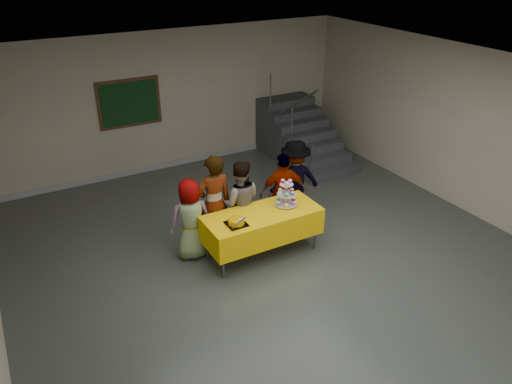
{
  "coord_description": "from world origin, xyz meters",
  "views": [
    {
      "loc": [
        -3.54,
        -5.01,
        4.64
      ],
      "look_at": [
        -0.11,
        1.12,
        1.05
      ],
      "focal_mm": 35.0,
      "sensor_mm": 36.0,
      "label": 1
    }
  ],
  "objects_px": {
    "schoolchild_a": "(191,219)",
    "schoolchild_e": "(295,180)",
    "schoolchild_c": "(240,202)",
    "staircase": "(298,136)",
    "cupcake_stand": "(286,195)",
    "schoolchild_b": "(214,204)",
    "bear_cake": "(236,221)",
    "noticeboard": "(130,103)",
    "schoolchild_d": "(283,192)",
    "bake_table": "(262,224)"
  },
  "relations": [
    {
      "from": "schoolchild_d",
      "to": "schoolchild_e",
      "type": "relative_size",
      "value": 0.95
    },
    {
      "from": "bake_table",
      "to": "bear_cake",
      "type": "relative_size",
      "value": 5.25
    },
    {
      "from": "schoolchild_a",
      "to": "schoolchild_c",
      "type": "bearing_deg",
      "value": -171.13
    },
    {
      "from": "schoolchild_a",
      "to": "schoolchild_e",
      "type": "height_order",
      "value": "schoolchild_e"
    },
    {
      "from": "bake_table",
      "to": "noticeboard",
      "type": "height_order",
      "value": "noticeboard"
    },
    {
      "from": "bear_cake",
      "to": "schoolchild_b",
      "type": "height_order",
      "value": "schoolchild_b"
    },
    {
      "from": "schoolchild_b",
      "to": "schoolchild_e",
      "type": "height_order",
      "value": "schoolchild_b"
    },
    {
      "from": "cupcake_stand",
      "to": "bear_cake",
      "type": "bearing_deg",
      "value": -170.66
    },
    {
      "from": "cupcake_stand",
      "to": "bear_cake",
      "type": "relative_size",
      "value": 1.24
    },
    {
      "from": "schoolchild_b",
      "to": "staircase",
      "type": "relative_size",
      "value": 0.7
    },
    {
      "from": "schoolchild_d",
      "to": "schoolchild_a",
      "type": "bearing_deg",
      "value": 15.59
    },
    {
      "from": "bake_table",
      "to": "noticeboard",
      "type": "relative_size",
      "value": 1.45
    },
    {
      "from": "bear_cake",
      "to": "schoolchild_d",
      "type": "xyz_separation_m",
      "value": [
        1.25,
        0.66,
        -0.12
      ]
    },
    {
      "from": "bake_table",
      "to": "cupcake_stand",
      "type": "height_order",
      "value": "cupcake_stand"
    },
    {
      "from": "noticeboard",
      "to": "schoolchild_c",
      "type": "bearing_deg",
      "value": -78.45
    },
    {
      "from": "schoolchild_d",
      "to": "cupcake_stand",
      "type": "bearing_deg",
      "value": 77.09
    },
    {
      "from": "bake_table",
      "to": "staircase",
      "type": "height_order",
      "value": "staircase"
    },
    {
      "from": "staircase",
      "to": "cupcake_stand",
      "type": "bearing_deg",
      "value": -126.45
    },
    {
      "from": "bear_cake",
      "to": "schoolchild_a",
      "type": "bearing_deg",
      "value": 127.69
    },
    {
      "from": "noticeboard",
      "to": "staircase",
      "type": "bearing_deg",
      "value": -12.92
    },
    {
      "from": "schoolchild_e",
      "to": "schoolchild_b",
      "type": "bearing_deg",
      "value": 19.11
    },
    {
      "from": "schoolchild_b",
      "to": "schoolchild_d",
      "type": "distance_m",
      "value": 1.32
    },
    {
      "from": "bear_cake",
      "to": "staircase",
      "type": "distance_m",
      "value": 4.72
    },
    {
      "from": "schoolchild_d",
      "to": "noticeboard",
      "type": "height_order",
      "value": "noticeboard"
    },
    {
      "from": "bake_table",
      "to": "schoolchild_d",
      "type": "distance_m",
      "value": 0.92
    },
    {
      "from": "cupcake_stand",
      "to": "schoolchild_a",
      "type": "distance_m",
      "value": 1.57
    },
    {
      "from": "schoolchild_c",
      "to": "staircase",
      "type": "bearing_deg",
      "value": -114.3
    },
    {
      "from": "bear_cake",
      "to": "noticeboard",
      "type": "bearing_deg",
      "value": 94.35
    },
    {
      "from": "schoolchild_c",
      "to": "noticeboard",
      "type": "relative_size",
      "value": 1.13
    },
    {
      "from": "cupcake_stand",
      "to": "schoolchild_e",
      "type": "relative_size",
      "value": 0.3
    },
    {
      "from": "schoolchild_c",
      "to": "schoolchild_a",
      "type": "bearing_deg",
      "value": 24.77
    },
    {
      "from": "bear_cake",
      "to": "schoolchild_c",
      "type": "xyz_separation_m",
      "value": [
        0.4,
        0.65,
        -0.09
      ]
    },
    {
      "from": "schoolchild_b",
      "to": "bake_table",
      "type": "bearing_deg",
      "value": 137.19
    },
    {
      "from": "cupcake_stand",
      "to": "staircase",
      "type": "height_order",
      "value": "staircase"
    },
    {
      "from": "bear_cake",
      "to": "schoolchild_a",
      "type": "height_order",
      "value": "schoolchild_a"
    },
    {
      "from": "schoolchild_c",
      "to": "schoolchild_d",
      "type": "xyz_separation_m",
      "value": [
        0.85,
        0.0,
        -0.02
      ]
    },
    {
      "from": "schoolchild_c",
      "to": "schoolchild_e",
      "type": "bearing_deg",
      "value": -145.29
    },
    {
      "from": "schoolchild_c",
      "to": "staircase",
      "type": "relative_size",
      "value": 0.61
    },
    {
      "from": "cupcake_stand",
      "to": "schoolchild_a",
      "type": "height_order",
      "value": "schoolchild_a"
    },
    {
      "from": "schoolchild_a",
      "to": "schoolchild_b",
      "type": "distance_m",
      "value": 0.45
    },
    {
      "from": "bake_table",
      "to": "noticeboard",
      "type": "bearing_deg",
      "value": 101.69
    },
    {
      "from": "cupcake_stand",
      "to": "schoolchild_e",
      "type": "height_order",
      "value": "schoolchild_e"
    },
    {
      "from": "schoolchild_d",
      "to": "staircase",
      "type": "distance_m",
      "value": 3.39
    },
    {
      "from": "schoolchild_a",
      "to": "schoolchild_d",
      "type": "xyz_separation_m",
      "value": [
        1.73,
        0.03,
        0.03
      ]
    },
    {
      "from": "bear_cake",
      "to": "schoolchild_a",
      "type": "relative_size",
      "value": 0.26
    },
    {
      "from": "schoolchild_d",
      "to": "noticeboard",
      "type": "relative_size",
      "value": 1.1
    },
    {
      "from": "schoolchild_a",
      "to": "schoolchild_e",
      "type": "bearing_deg",
      "value": -165.27
    },
    {
      "from": "bake_table",
      "to": "schoolchild_d",
      "type": "xyz_separation_m",
      "value": [
        0.73,
        0.54,
        0.16
      ]
    },
    {
      "from": "schoolchild_c",
      "to": "cupcake_stand",
      "type": "bearing_deg",
      "value": 163.49
    },
    {
      "from": "cupcake_stand",
      "to": "schoolchild_a",
      "type": "bearing_deg",
      "value": 162.45
    }
  ]
}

